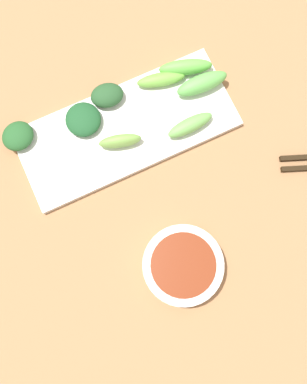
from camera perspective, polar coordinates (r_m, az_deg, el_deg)
tabletop at (r=0.74m, az=-2.66°, el=2.64°), size 2.10×2.10×0.02m
sauce_bowl at (r=0.69m, az=3.76°, el=-9.34°), size 0.12×0.12×0.03m
serving_plate at (r=0.75m, az=-3.47°, el=8.08°), size 0.15×0.36×0.01m
broccoli_leafy_0 at (r=0.76m, az=-16.94°, el=6.86°), size 0.06×0.06×0.02m
broccoli_stalk_1 at (r=0.72m, az=-4.02°, el=6.63°), size 0.04×0.07×0.03m
broccoli_stalk_2 at (r=0.76m, az=6.22°, el=13.62°), size 0.03×0.09×0.03m
broccoli_stalk_3 at (r=0.73m, az=4.71°, el=8.53°), size 0.03×0.08×0.02m
broccoli_leafy_4 at (r=0.75m, az=-5.95°, el=12.19°), size 0.05×0.06×0.03m
broccoli_leafy_5 at (r=0.74m, az=-8.97°, el=9.14°), size 0.06×0.06×0.02m
broccoli_stalk_6 at (r=0.76m, az=0.95°, el=14.17°), size 0.04×0.08×0.02m
broccoli_stalk_7 at (r=0.77m, az=4.12°, el=15.62°), size 0.05×0.09×0.03m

